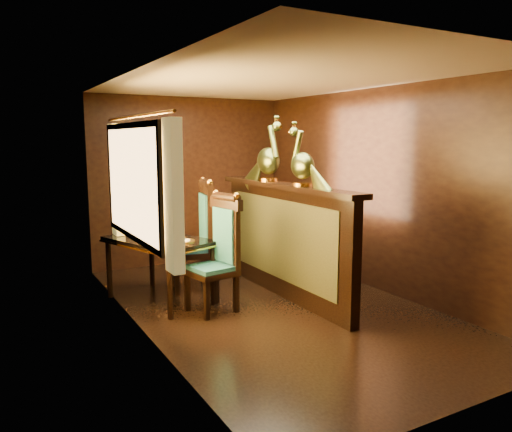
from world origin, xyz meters
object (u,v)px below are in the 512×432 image
(chair_left, at_px, (220,249))
(peacock_right, at_px, (268,149))
(chair_right, at_px, (200,232))
(peacock_left, at_px, (303,154))
(dining_table, at_px, (159,245))

(chair_left, relative_size, peacock_right, 1.67)
(chair_left, distance_m, chair_right, 0.83)
(peacock_left, height_order, peacock_right, peacock_right)
(chair_left, height_order, chair_right, chair_right)
(peacock_right, bearing_deg, peacock_left, -90.00)
(chair_left, bearing_deg, peacock_right, 18.02)
(chair_right, bearing_deg, chair_left, -85.99)
(dining_table, xyz_separation_m, peacock_left, (1.38, -0.89, 1.04))
(chair_right, bearing_deg, peacock_right, -13.48)
(chair_right, bearing_deg, dining_table, -149.13)
(peacock_left, relative_size, peacock_right, 0.90)
(chair_right, xyz_separation_m, peacock_right, (0.77, -0.36, 1.02))
(chair_left, bearing_deg, dining_table, 119.93)
(dining_table, bearing_deg, peacock_left, -52.58)
(chair_left, relative_size, peacock_left, 1.85)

